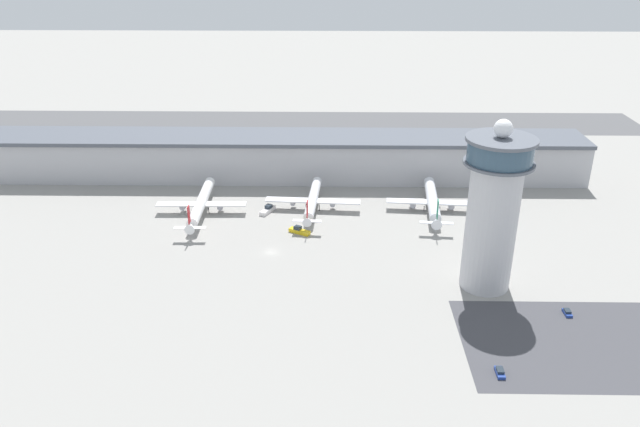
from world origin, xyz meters
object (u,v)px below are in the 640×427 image
at_px(car_green_van, 567,313).
at_px(airplane_gate_alpha, 201,204).
at_px(service_truck_catering, 268,210).
at_px(service_truck_fuel, 299,231).
at_px(airplane_gate_bravo, 313,200).
at_px(car_grey_coupe, 500,372).
at_px(control_tower, 493,209).
at_px(airplane_gate_charlie, 432,202).

bearing_deg(car_green_van, airplane_gate_alpha, 150.48).
bearing_deg(airplane_gate_alpha, service_truck_catering, 5.35).
bearing_deg(service_truck_fuel, airplane_gate_alpha, 157.85).
distance_m(airplane_gate_alpha, airplane_gate_bravo, 42.40).
xyz_separation_m(service_truck_catering, service_truck_fuel, (12.92, -17.80, -0.10)).
height_order(airplane_gate_bravo, car_green_van, airplane_gate_bravo).
bearing_deg(airplane_gate_alpha, car_grey_coupe, -45.47).
bearing_deg(airplane_gate_bravo, airplane_gate_alpha, -174.72).
bearing_deg(control_tower, car_green_van, -38.07).
relative_size(control_tower, service_truck_fuel, 6.49).
height_order(airplane_gate_alpha, service_truck_fuel, airplane_gate_alpha).
relative_size(service_truck_fuel, car_green_van, 1.99).
distance_m(airplane_gate_alpha, service_truck_fuel, 41.14).
bearing_deg(control_tower, airplane_gate_charlie, 98.31).
xyz_separation_m(airplane_gate_alpha, car_grey_coupe, (90.62, -92.12, -3.84)).
relative_size(airplane_gate_charlie, car_green_van, 10.39).
bearing_deg(airplane_gate_bravo, service_truck_catering, -174.82).
bearing_deg(service_truck_catering, car_grey_coupe, -55.24).
bearing_deg(airplane_gate_alpha, airplane_gate_charlie, 2.67).
xyz_separation_m(airplane_gate_charlie, car_grey_coupe, (2.52, -96.22, -3.53)).
xyz_separation_m(airplane_gate_alpha, service_truck_catering, (25.05, 2.35, -3.45)).
xyz_separation_m(airplane_gate_alpha, airplane_gate_charlie, (88.10, 4.10, -0.31)).
xyz_separation_m(airplane_gate_alpha, service_truck_fuel, (37.96, -15.45, -3.54)).
bearing_deg(service_truck_catering, service_truck_fuel, -54.03).
xyz_separation_m(airplane_gate_bravo, car_green_van, (73.81, -69.60, -3.86)).
relative_size(airplane_gate_alpha, service_truck_catering, 5.35).
bearing_deg(control_tower, service_truck_catering, 143.58).
relative_size(control_tower, airplane_gate_charlie, 1.24).
xyz_separation_m(service_truck_fuel, car_green_van, (78.07, -50.24, -0.33)).
bearing_deg(car_green_van, car_grey_coupe, -133.88).
xyz_separation_m(control_tower, car_grey_coupe, (-5.38, -42.12, -24.90)).
height_order(airplane_gate_bravo, service_truck_fuel, airplane_gate_bravo).
xyz_separation_m(control_tower, airplane_gate_charlie, (-7.90, 54.11, -21.37)).
xyz_separation_m(airplane_gate_bravo, car_grey_coupe, (48.40, -96.03, -3.82)).
xyz_separation_m(control_tower, airplane_gate_alpha, (-96.00, 50.01, -21.06)).
bearing_deg(airplane_gate_alpha, car_green_van, -29.52).
height_order(airplane_gate_charlie, service_truck_catering, airplane_gate_charlie).
distance_m(car_green_van, car_grey_coupe, 36.66).
relative_size(control_tower, airplane_gate_alpha, 1.15).
xyz_separation_m(airplane_gate_bravo, airplane_gate_charlie, (45.88, 0.20, -0.30)).
relative_size(airplane_gate_bravo, service_truck_fuel, 5.07).
distance_m(control_tower, airplane_gate_charlie, 58.71).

